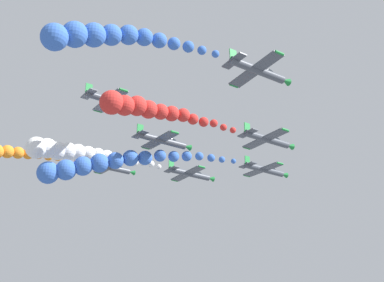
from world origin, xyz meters
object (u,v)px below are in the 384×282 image
object	(u,v)px
airplane_right_inner	(268,139)
airplane_left_outer	(163,140)
airplane_right_outer	(110,167)
airplane_left_inner	(190,174)
airplane_high_slot	(113,101)
airplane_trailing	(259,71)
airplane_lead	(265,170)

from	to	relation	value
airplane_right_inner	airplane_left_outer	distance (m)	17.15
airplane_left_outer	airplane_right_inner	bearing A→B (deg)	50.49
airplane_left_outer	airplane_right_outer	distance (m)	22.48
airplane_left_outer	airplane_left_inner	bearing A→B (deg)	129.35
airplane_high_slot	airplane_right_inner	bearing A→B (deg)	64.11
airplane_right_inner	airplane_trailing	size ratio (longest dim) A/B	1.00
airplane_trailing	airplane_left_inner	bearing A→B (deg)	160.96
airplane_left_inner	airplane_lead	bearing A→B (deg)	44.80
airplane_lead	airplane_left_inner	xyz separation A→B (m)	(-10.11, -10.04, 0.15)
airplane_high_slot	airplane_left_outer	bearing A→B (deg)	89.98
airplane_right_inner	airplane_left_outer	size ratio (longest dim) A/B	1.00
airplane_left_inner	airplane_right_outer	bearing A→B (deg)	-137.46
airplane_lead	airplane_left_outer	world-z (taller)	airplane_left_outer
airplane_trailing	airplane_left_outer	bearing A→B (deg)	-177.57
airplane_trailing	airplane_high_slot	world-z (taller)	airplane_high_slot
airplane_right_inner	airplane_high_slot	xyz separation A→B (m)	(-10.91, -22.47, 5.00)
airplane_right_outer	airplane_high_slot	size ratio (longest dim) A/B	1.00
airplane_right_inner	airplane_trailing	xyz separation A→B (m)	(12.01, -12.25, 2.69)
airplane_left_inner	airplane_trailing	distance (m)	35.07
airplane_lead	airplane_right_outer	bearing A→B (deg)	-136.41
airplane_left_inner	airplane_right_outer	distance (m)	16.73
airplane_lead	airplane_right_inner	size ratio (longest dim) A/B	1.00
airplane_left_outer	airplane_right_outer	size ratio (longest dim) A/B	1.00
airplane_lead	airplane_left_outer	bearing A→B (deg)	-89.88
airplane_left_outer	airplane_right_outer	xyz separation A→B (m)	(-22.32, 1.21, 2.35)
airplane_right_inner	airplane_right_outer	bearing A→B (deg)	-160.13
airplane_lead	airplane_trailing	bearing A→B (deg)	-43.05
airplane_left_outer	airplane_trailing	xyz separation A→B (m)	(22.91, 0.97, 2.22)
airplane_right_outer	airplane_trailing	xyz separation A→B (m)	(45.24, -0.24, -0.13)
airplane_left_outer	airplane_right_outer	world-z (taller)	airplane_right_outer
airplane_lead	airplane_right_inner	bearing A→B (deg)	-40.02
airplane_right_inner	airplane_left_outer	bearing A→B (deg)	-129.51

